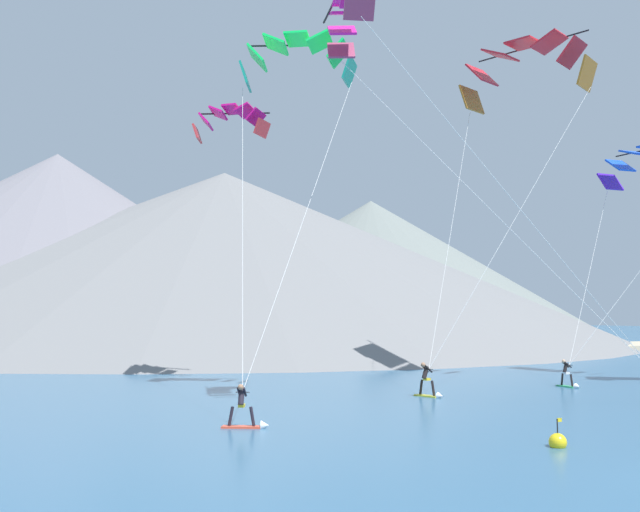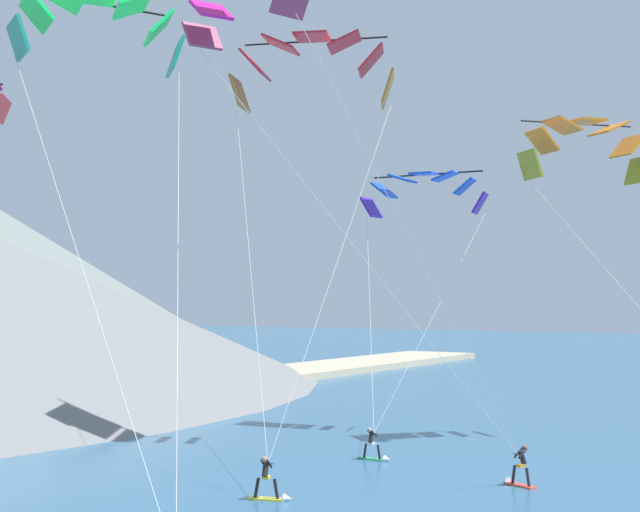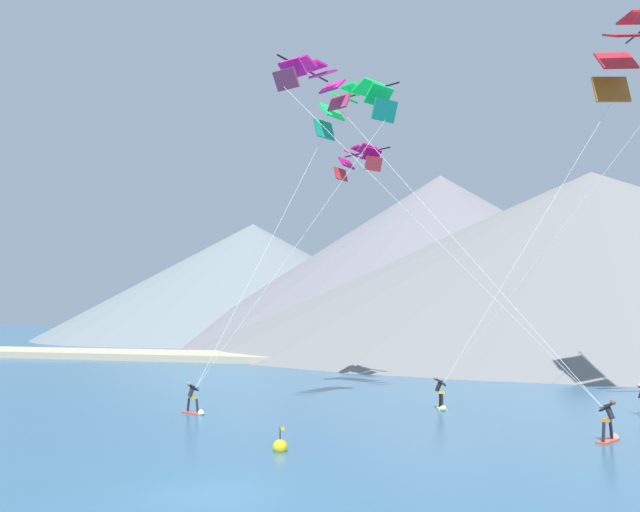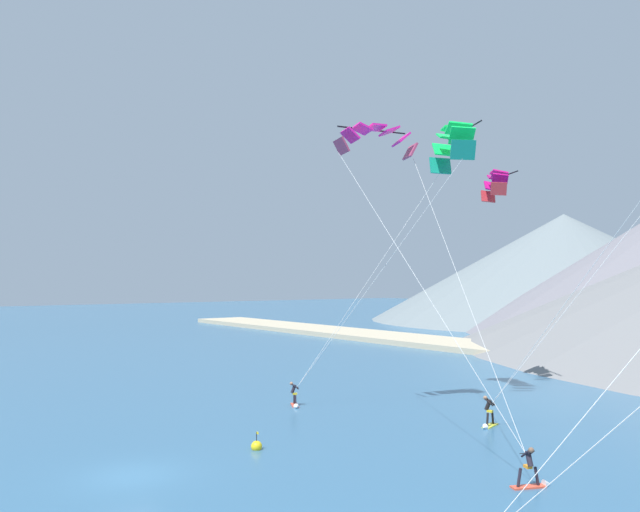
{
  "view_description": "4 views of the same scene",
  "coord_description": "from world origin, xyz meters",
  "px_view_note": "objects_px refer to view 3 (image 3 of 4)",
  "views": [
    {
      "loc": [
        -16.54,
        -11.05,
        4.13
      ],
      "look_at": [
        -3.2,
        18.45,
        6.81
      ],
      "focal_mm": 40.0,
      "sensor_mm": 36.0,
      "label": 1
    },
    {
      "loc": [
        -25.23,
        -0.49,
        7.72
      ],
      "look_at": [
        0.59,
        15.7,
        9.29
      ],
      "focal_mm": 50.0,
      "sensor_mm": 36.0,
      "label": 2
    },
    {
      "loc": [
        9.45,
        -18.41,
        5.13
      ],
      "look_at": [
        -2.7,
        18.04,
        8.16
      ],
      "focal_mm": 40.0,
      "sensor_mm": 36.0,
      "label": 3
    },
    {
      "loc": [
        26.7,
        -9.87,
        8.45
      ],
      "look_at": [
        -1.48,
        11.3,
        9.85
      ],
      "focal_mm": 35.0,
      "sensor_mm": 36.0,
      "label": 4
    }
  ],
  "objects_px": {
    "kitesurfer_far_right": "(195,404)",
    "race_marker_buoy": "(280,447)",
    "kitesurfer_near_trail": "(441,399)",
    "parafoil_kite_far_left": "(315,80)",
    "parafoil_kite_far_right": "(354,105)",
    "kitesurfer_far_left": "(610,427)",
    "parafoil_kite_distant_high_outer": "(359,158)"
  },
  "relations": [
    {
      "from": "parafoil_kite_far_left",
      "to": "parafoil_kite_far_right",
      "type": "height_order",
      "value": "parafoil_kite_far_right"
    },
    {
      "from": "kitesurfer_far_left",
      "to": "parafoil_kite_far_right",
      "type": "xyz_separation_m",
      "value": [
        -13.6,
        10.87,
        17.47
      ]
    },
    {
      "from": "kitesurfer_far_right",
      "to": "parafoil_kite_far_left",
      "type": "distance_m",
      "value": 18.02
    },
    {
      "from": "kitesurfer_near_trail",
      "to": "parafoil_kite_distant_high_outer",
      "type": "bearing_deg",
      "value": 124.55
    },
    {
      "from": "parafoil_kite_far_left",
      "to": "kitesurfer_near_trail",
      "type": "bearing_deg",
      "value": 27.93
    },
    {
      "from": "parafoil_kite_far_left",
      "to": "parafoil_kite_distant_high_outer",
      "type": "xyz_separation_m",
      "value": [
        -1.33,
        13.76,
        -1.28
      ]
    },
    {
      "from": "kitesurfer_far_right",
      "to": "parafoil_kite_far_left",
      "type": "height_order",
      "value": "parafoil_kite_far_left"
    },
    {
      "from": "parafoil_kite_far_right",
      "to": "race_marker_buoy",
      "type": "xyz_separation_m",
      "value": [
        1.86,
        -16.93,
        -17.86
      ]
    },
    {
      "from": "kitesurfer_near_trail",
      "to": "parafoil_kite_far_left",
      "type": "distance_m",
      "value": 18.17
    },
    {
      "from": "kitesurfer_near_trail",
      "to": "race_marker_buoy",
      "type": "distance_m",
      "value": 13.8
    },
    {
      "from": "kitesurfer_far_right",
      "to": "parafoil_kite_far_left",
      "type": "relative_size",
      "value": 0.1
    },
    {
      "from": "kitesurfer_near_trail",
      "to": "kitesurfer_far_right",
      "type": "height_order",
      "value": "kitesurfer_near_trail"
    },
    {
      "from": "kitesurfer_far_left",
      "to": "parafoil_kite_far_left",
      "type": "xyz_separation_m",
      "value": [
        -13.82,
        4.02,
        16.9
      ]
    },
    {
      "from": "kitesurfer_far_right",
      "to": "race_marker_buoy",
      "type": "height_order",
      "value": "kitesurfer_far_right"
    },
    {
      "from": "kitesurfer_near_trail",
      "to": "kitesurfer_far_left",
      "type": "xyz_separation_m",
      "value": [
        7.85,
        -7.18,
        -0.03
      ]
    },
    {
      "from": "kitesurfer_far_left",
      "to": "parafoil_kite_distant_high_outer",
      "type": "bearing_deg",
      "value": 130.44
    },
    {
      "from": "kitesurfer_far_left",
      "to": "parafoil_kite_far_left",
      "type": "height_order",
      "value": "parafoil_kite_far_left"
    },
    {
      "from": "kitesurfer_near_trail",
      "to": "kitesurfer_far_left",
      "type": "height_order",
      "value": "kitesurfer_near_trail"
    },
    {
      "from": "kitesurfer_far_left",
      "to": "kitesurfer_far_right",
      "type": "xyz_separation_m",
      "value": [
        -19.38,
        1.54,
        -0.06
      ]
    },
    {
      "from": "kitesurfer_near_trail",
      "to": "parafoil_kite_far_left",
      "type": "xyz_separation_m",
      "value": [
        -5.96,
        -3.16,
        16.87
      ]
    },
    {
      "from": "parafoil_kite_distant_high_outer",
      "to": "race_marker_buoy",
      "type": "distance_m",
      "value": 28.91
    },
    {
      "from": "parafoil_kite_far_right",
      "to": "kitesurfer_far_left",
      "type": "bearing_deg",
      "value": -38.64
    },
    {
      "from": "kitesurfer_far_right",
      "to": "race_marker_buoy",
      "type": "xyz_separation_m",
      "value": [
        7.65,
        -7.6,
        -0.32
      ]
    },
    {
      "from": "parafoil_kite_far_left",
      "to": "kitesurfer_far_right",
      "type": "bearing_deg",
      "value": -156.06
    },
    {
      "from": "parafoil_kite_far_left",
      "to": "race_marker_buoy",
      "type": "distance_m",
      "value": 20.12
    },
    {
      "from": "parafoil_kite_far_right",
      "to": "parafoil_kite_distant_high_outer",
      "type": "distance_m",
      "value": 7.32
    },
    {
      "from": "kitesurfer_near_trail",
      "to": "parafoil_kite_far_right",
      "type": "height_order",
      "value": "parafoil_kite_far_right"
    },
    {
      "from": "kitesurfer_far_left",
      "to": "parafoil_kite_distant_high_outer",
      "type": "distance_m",
      "value": 28.09
    },
    {
      "from": "kitesurfer_near_trail",
      "to": "race_marker_buoy",
      "type": "relative_size",
      "value": 1.77
    },
    {
      "from": "kitesurfer_far_right",
      "to": "parafoil_kite_far_left",
      "type": "xyz_separation_m",
      "value": [
        5.57,
        2.47,
        16.96
      ]
    },
    {
      "from": "kitesurfer_near_trail",
      "to": "kitesurfer_far_right",
      "type": "bearing_deg",
      "value": -153.96
    },
    {
      "from": "parafoil_kite_far_right",
      "to": "race_marker_buoy",
      "type": "relative_size",
      "value": 17.57
    }
  ]
}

